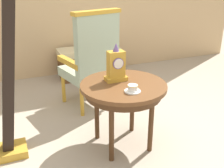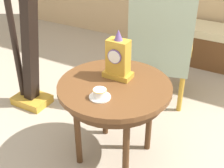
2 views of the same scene
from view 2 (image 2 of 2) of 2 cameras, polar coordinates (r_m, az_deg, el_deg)
The scene contains 7 objects.
ground_plane at distance 2.27m, azimuth 0.53°, elevation -14.88°, with size 10.00×10.00×0.00m, color tan.
side_table at distance 2.02m, azimuth 0.49°, elevation -1.81°, with size 0.75×0.75×0.61m.
teacup_left at distance 1.84m, azimuth -2.28°, elevation -1.88°, with size 0.13×0.13×0.06m.
mantel_clock at distance 2.01m, azimuth 1.13°, elevation 4.70°, with size 0.19×0.11×0.34m.
armchair at distance 2.68m, azimuth 9.12°, elevation 7.70°, with size 0.65×0.65×1.14m.
harp at distance 2.65m, azimuth -15.92°, elevation 8.79°, with size 0.40×0.24×1.71m.
window_bench at distance 3.67m, azimuth 18.39°, elevation 6.65°, with size 0.91×0.40×0.44m.
Camera 2 is at (0.76, -1.40, 1.62)m, focal length 49.19 mm.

